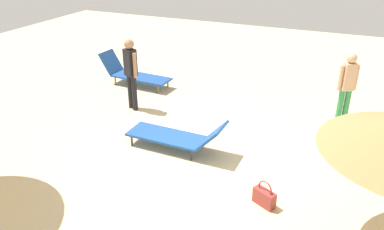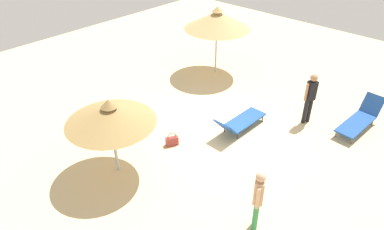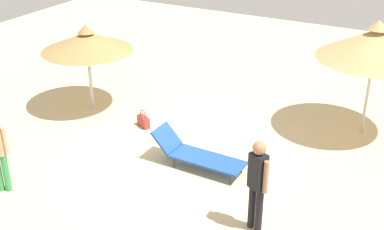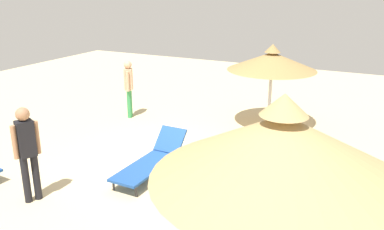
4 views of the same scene
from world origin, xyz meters
name	(u,v)px [view 2 (image 2 of 4)]	position (x,y,z in m)	size (l,w,h in m)	color
ground	(221,136)	(0.00, 0.00, -0.05)	(24.00, 24.00, 0.10)	beige
parasol_umbrella_near_right	(110,115)	(1.07, 3.29, 1.86)	(2.36, 2.36, 2.30)	#B2B2B7
parasol_umbrella_back	(217,20)	(3.06, -3.41, 2.26)	(2.65, 2.65, 2.81)	#B2B2B7
lounge_chair_edge	(239,122)	(-0.26, -0.60, 0.31)	(0.67, 2.07, 0.74)	#1E478C
lounge_chair_near_left	(360,118)	(-3.08, -3.40, 0.35)	(0.76, 2.15, 0.89)	#1E478C
person_standing_far_left	(258,198)	(-2.89, 2.35, 0.96)	(0.31, 0.40, 1.69)	#338C4C
person_standing_far_right	(310,95)	(-1.63, -2.51, 1.03)	(0.32, 0.44, 1.78)	black
handbag	(172,141)	(0.77, 1.45, 0.16)	(0.31, 0.41, 0.46)	maroon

